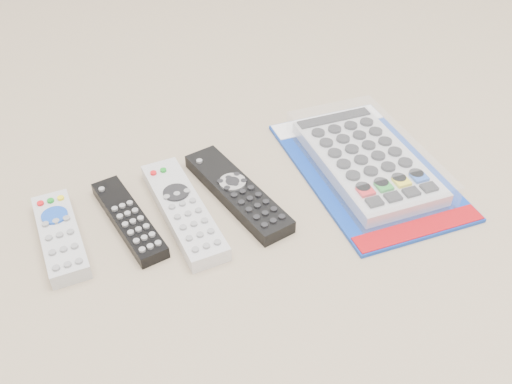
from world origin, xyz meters
name	(u,v)px	position (x,y,z in m)	size (l,w,h in m)	color
remote_small_grey	(60,236)	(-0.22, 0.07, 0.01)	(0.06, 0.16, 0.02)	#AEAFB1
remote_slim_black	(129,219)	(-0.13, 0.06, 0.01)	(0.05, 0.17, 0.02)	black
remote_silver_dvd	(183,210)	(-0.06, 0.04, 0.01)	(0.06, 0.21, 0.02)	silver
remote_large_black	(237,192)	(0.02, 0.04, 0.01)	(0.07, 0.21, 0.02)	black
jumbo_remote_packaged	(366,159)	(0.21, 0.02, 0.02)	(0.22, 0.33, 0.04)	#0E349C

